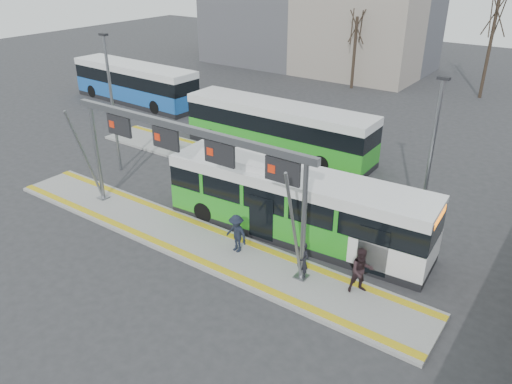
# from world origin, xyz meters

# --- Properties ---
(ground) EXTENTS (120.00, 120.00, 0.00)m
(ground) POSITION_xyz_m (0.00, 0.00, 0.00)
(ground) COLOR #2D2D30
(ground) RESTS_ON ground
(platform_main) EXTENTS (22.00, 3.00, 0.15)m
(platform_main) POSITION_xyz_m (0.00, 0.00, 0.07)
(platform_main) COLOR gray
(platform_main) RESTS_ON ground
(platform_second) EXTENTS (20.00, 3.00, 0.15)m
(platform_second) POSITION_xyz_m (-4.00, 8.00, 0.07)
(platform_second) COLOR gray
(platform_second) RESTS_ON ground
(tactile_main) EXTENTS (22.00, 2.65, 0.02)m
(tactile_main) POSITION_xyz_m (0.00, 0.00, 0.16)
(tactile_main) COLOR gold
(tactile_main) RESTS_ON platform_main
(tactile_second) EXTENTS (20.00, 0.35, 0.02)m
(tactile_second) POSITION_xyz_m (-4.00, 9.15, 0.16)
(tactile_second) COLOR gold
(tactile_second) RESTS_ON platform_second
(gantry) EXTENTS (13.00, 1.68, 5.20)m
(gantry) POSITION_xyz_m (-0.35, 0.25, 4.30)
(gantry) COLOR slate
(gantry) RESTS_ON platform_main
(hero_bus) EXTENTS (12.45, 3.43, 3.38)m
(hero_bus) POSITION_xyz_m (3.40, 3.16, 1.55)
(hero_bus) COLOR black
(hero_bus) RESTS_ON ground
(bg_bus_green) EXTENTS (12.72, 2.90, 3.17)m
(bg_bus_green) POSITION_xyz_m (-2.86, 11.34, 1.57)
(bg_bus_green) COLOR black
(bg_bus_green) RESTS_ON ground
(bg_bus_blue) EXTENTS (12.46, 3.14, 3.23)m
(bg_bus_blue) POSITION_xyz_m (-19.00, 13.99, 1.60)
(bg_bus_blue) COLOR black
(bg_bus_blue) RESTS_ON ground
(passenger_a) EXTENTS (0.63, 0.48, 1.56)m
(passenger_a) POSITION_xyz_m (5.52, 0.33, 0.93)
(passenger_a) COLOR black
(passenger_a) RESTS_ON platform_main
(passenger_b) EXTENTS (1.14, 1.13, 1.86)m
(passenger_b) POSITION_xyz_m (7.76, 0.83, 1.08)
(passenger_b) COLOR black
(passenger_b) RESTS_ON platform_main
(passenger_c) EXTENTS (1.19, 0.79, 1.72)m
(passenger_c) POSITION_xyz_m (2.24, 0.34, 1.01)
(passenger_c) COLOR black
(passenger_c) RESTS_ON platform_main
(tree_left) EXTENTS (1.40, 1.40, 7.26)m
(tree_left) POSITION_xyz_m (-6.17, 29.05, 5.51)
(tree_left) COLOR #382B21
(tree_left) RESTS_ON ground
(tree_mid) EXTENTS (1.40, 1.40, 9.30)m
(tree_mid) POSITION_xyz_m (4.51, 32.61, 7.05)
(tree_mid) COLOR #382B21
(tree_mid) RESTS_ON ground
(tree_far) EXTENTS (1.40, 1.40, 7.51)m
(tree_far) POSITION_xyz_m (-24.38, 32.58, 5.69)
(tree_far) COLOR #382B21
(tree_far) RESTS_ON ground
(lamp_west) EXTENTS (0.50, 0.25, 7.85)m
(lamp_west) POSITION_xyz_m (-8.91, 3.52, 4.17)
(lamp_west) COLOR slate
(lamp_west) RESTS_ON ground
(lamp_east) EXTENTS (0.50, 0.25, 7.34)m
(lamp_east) POSITION_xyz_m (8.13, 6.32, 3.91)
(lamp_east) COLOR slate
(lamp_east) RESTS_ON ground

